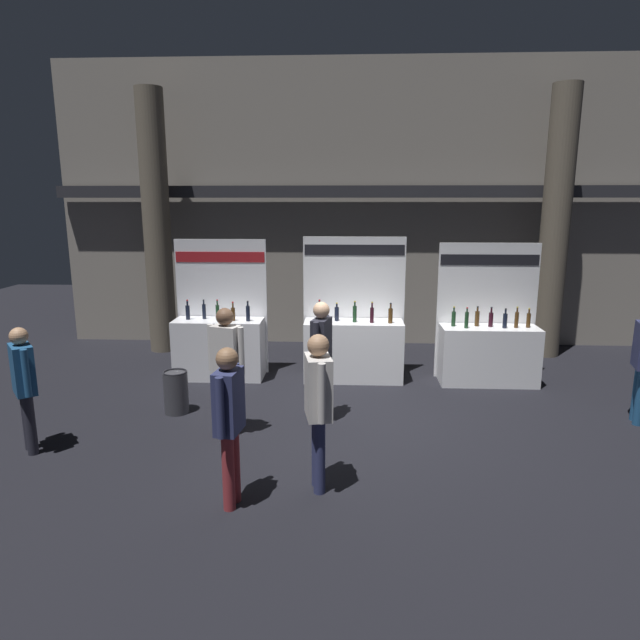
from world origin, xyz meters
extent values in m
plane|color=black|center=(0.00, 0.00, 0.00)|extent=(24.51, 24.51, 0.00)
cube|color=gray|center=(0.00, 4.45, 2.92)|extent=(12.25, 0.25, 5.85)
cube|color=#2D2D33|center=(0.00, 4.15, 3.21)|extent=(12.25, 0.20, 0.24)
cylinder|color=#665B4C|center=(-3.89, 3.57, 2.57)|extent=(0.54, 0.54, 5.14)
cylinder|color=#665B4C|center=(3.89, 3.57, 2.57)|extent=(0.54, 0.54, 5.14)
cube|color=white|center=(-2.31, 1.78, 0.52)|extent=(1.52, 0.60, 1.03)
cube|color=white|center=(-2.31, 2.12, 1.19)|extent=(1.60, 0.04, 2.39)
cube|color=maroon|center=(-2.31, 2.10, 2.08)|extent=(1.55, 0.01, 0.18)
cylinder|color=black|center=(-2.83, 1.80, 1.16)|extent=(0.07, 0.07, 0.24)
cylinder|color=black|center=(-2.83, 1.80, 1.32)|extent=(0.03, 0.03, 0.09)
cylinder|color=red|center=(-2.83, 1.80, 1.37)|extent=(0.03, 0.03, 0.02)
cylinder|color=black|center=(-2.56, 1.86, 1.16)|extent=(0.06, 0.06, 0.26)
cylinder|color=black|center=(-2.56, 1.86, 1.32)|extent=(0.03, 0.03, 0.06)
cylinder|color=black|center=(-2.56, 1.86, 1.36)|extent=(0.03, 0.03, 0.02)
cylinder|color=#19381E|center=(-2.32, 1.81, 1.16)|extent=(0.06, 0.06, 0.25)
cylinder|color=#19381E|center=(-2.32, 1.81, 1.33)|extent=(0.03, 0.03, 0.08)
cylinder|color=red|center=(-2.32, 1.81, 1.38)|extent=(0.03, 0.03, 0.02)
cylinder|color=#472D14|center=(-2.03, 1.73, 1.15)|extent=(0.07, 0.07, 0.22)
cylinder|color=#472D14|center=(-2.03, 1.73, 1.30)|extent=(0.03, 0.03, 0.09)
cylinder|color=red|center=(-2.03, 1.73, 1.35)|extent=(0.03, 0.03, 0.02)
cylinder|color=black|center=(-1.77, 1.72, 1.16)|extent=(0.07, 0.07, 0.26)
cylinder|color=black|center=(-1.77, 1.72, 1.33)|extent=(0.03, 0.03, 0.07)
cylinder|color=black|center=(-1.77, 1.72, 1.37)|extent=(0.03, 0.03, 0.02)
cube|color=white|center=(0.02, 1.78, 0.52)|extent=(1.67, 0.60, 1.03)
cube|color=white|center=(0.02, 2.12, 1.22)|extent=(1.76, 0.04, 2.44)
cube|color=black|center=(0.02, 2.10, 2.21)|extent=(1.71, 0.01, 0.18)
cylinder|color=black|center=(-0.56, 1.83, 1.17)|extent=(0.07, 0.07, 0.27)
cylinder|color=black|center=(-0.56, 1.83, 1.34)|extent=(0.03, 0.03, 0.08)
cylinder|color=red|center=(-0.56, 1.83, 1.39)|extent=(0.03, 0.03, 0.02)
cylinder|color=black|center=(-0.27, 1.83, 1.15)|extent=(0.07, 0.07, 0.24)
cylinder|color=black|center=(-0.27, 1.83, 1.30)|extent=(0.03, 0.03, 0.06)
cylinder|color=gold|center=(-0.27, 1.83, 1.34)|extent=(0.03, 0.03, 0.02)
cylinder|color=#19381E|center=(0.03, 1.75, 1.17)|extent=(0.07, 0.07, 0.27)
cylinder|color=#19381E|center=(0.03, 1.75, 1.34)|extent=(0.03, 0.03, 0.07)
cylinder|color=gold|center=(0.03, 1.75, 1.38)|extent=(0.03, 0.03, 0.02)
cylinder|color=black|center=(0.32, 1.71, 1.16)|extent=(0.07, 0.07, 0.25)
cylinder|color=black|center=(0.32, 1.71, 1.33)|extent=(0.03, 0.03, 0.08)
cylinder|color=gold|center=(0.32, 1.71, 1.38)|extent=(0.03, 0.03, 0.02)
cylinder|color=#472D14|center=(0.63, 1.69, 1.15)|extent=(0.08, 0.08, 0.25)
cylinder|color=#472D14|center=(0.63, 1.69, 1.32)|extent=(0.03, 0.03, 0.08)
cylinder|color=black|center=(0.63, 1.69, 1.37)|extent=(0.03, 0.03, 0.02)
cube|color=white|center=(2.29, 1.70, 0.49)|extent=(1.60, 0.60, 0.98)
cube|color=white|center=(2.29, 2.04, 1.17)|extent=(1.68, 0.04, 2.35)
cube|color=black|center=(2.29, 2.02, 2.06)|extent=(1.64, 0.01, 0.18)
cylinder|color=#19381E|center=(1.69, 1.74, 1.10)|extent=(0.07, 0.07, 0.25)
cylinder|color=#19381E|center=(1.69, 1.74, 1.26)|extent=(0.03, 0.03, 0.07)
cylinder|color=gold|center=(1.69, 1.74, 1.31)|extent=(0.03, 0.03, 0.02)
cylinder|color=#19381E|center=(1.87, 1.61, 1.11)|extent=(0.06, 0.06, 0.27)
cylinder|color=#19381E|center=(1.87, 1.61, 1.28)|extent=(0.03, 0.03, 0.06)
cylinder|color=red|center=(1.87, 1.61, 1.32)|extent=(0.03, 0.03, 0.02)
cylinder|color=#472D14|center=(2.08, 1.77, 1.10)|extent=(0.07, 0.07, 0.25)
cylinder|color=#472D14|center=(2.08, 1.77, 1.26)|extent=(0.03, 0.03, 0.07)
cylinder|color=black|center=(2.08, 1.77, 1.31)|extent=(0.03, 0.03, 0.02)
cylinder|color=black|center=(2.30, 1.73, 1.10)|extent=(0.07, 0.07, 0.24)
cylinder|color=black|center=(2.30, 1.73, 1.25)|extent=(0.03, 0.03, 0.08)
cylinder|color=black|center=(2.30, 1.73, 1.30)|extent=(0.03, 0.03, 0.02)
cylinder|color=black|center=(2.51, 1.65, 1.10)|extent=(0.07, 0.07, 0.24)
cylinder|color=black|center=(2.51, 1.65, 1.25)|extent=(0.03, 0.03, 0.07)
cylinder|color=black|center=(2.51, 1.65, 1.30)|extent=(0.03, 0.03, 0.02)
cylinder|color=#472D14|center=(2.70, 1.67, 1.11)|extent=(0.06, 0.06, 0.26)
cylinder|color=#472D14|center=(2.70, 1.67, 1.28)|extent=(0.03, 0.03, 0.08)
cylinder|color=gold|center=(2.70, 1.67, 1.32)|extent=(0.03, 0.03, 0.02)
cylinder|color=#472D14|center=(2.91, 1.70, 1.10)|extent=(0.07, 0.07, 0.24)
cylinder|color=#472D14|center=(2.91, 1.70, 1.25)|extent=(0.03, 0.03, 0.07)
cylinder|color=gold|center=(2.91, 1.70, 1.30)|extent=(0.03, 0.03, 0.02)
cylinder|color=#38383D|center=(-2.57, 0.14, 0.30)|extent=(0.35, 0.35, 0.61)
torus|color=black|center=(-2.57, 0.14, 0.62)|extent=(0.35, 0.35, 0.02)
cylinder|color=maroon|center=(-1.26, -2.38, 0.40)|extent=(0.12, 0.12, 0.80)
cylinder|color=maroon|center=(-1.24, -2.22, 0.40)|extent=(0.12, 0.12, 0.80)
cube|color=navy|center=(-1.25, -2.30, 1.12)|extent=(0.27, 0.39, 0.63)
sphere|color=#8C6647|center=(-1.25, -2.30, 1.55)|extent=(0.22, 0.22, 0.22)
cylinder|color=navy|center=(-1.28, -2.53, 1.13)|extent=(0.08, 0.08, 0.60)
cylinder|color=navy|center=(-1.22, -2.08, 1.13)|extent=(0.08, 0.08, 0.60)
cylinder|color=maroon|center=(-1.58, -0.59, 0.41)|extent=(0.12, 0.12, 0.82)
cylinder|color=maroon|center=(-1.72, -0.55, 0.41)|extent=(0.12, 0.12, 0.82)
cube|color=silver|center=(-1.65, -0.57, 1.15)|extent=(0.41, 0.32, 0.65)
sphere|color=brown|center=(-1.65, -0.57, 1.59)|extent=(0.23, 0.23, 0.23)
cylinder|color=silver|center=(-1.44, -0.64, 1.17)|extent=(0.08, 0.08, 0.62)
cylinder|color=silver|center=(-1.86, -0.50, 1.17)|extent=(0.08, 0.08, 0.62)
cylinder|color=navy|center=(3.93, 0.00, 0.40)|extent=(0.12, 0.12, 0.80)
cylinder|color=navy|center=(3.98, 0.17, 0.40)|extent=(0.12, 0.12, 0.80)
cylinder|color=navy|center=(-0.41, -1.86, 0.41)|extent=(0.12, 0.12, 0.83)
cylinder|color=navy|center=(-0.38, -2.02, 0.41)|extent=(0.12, 0.12, 0.83)
cube|color=silver|center=(-0.39, -1.94, 1.15)|extent=(0.32, 0.44, 0.65)
sphere|color=tan|center=(-0.39, -1.94, 1.60)|extent=(0.23, 0.23, 0.23)
cylinder|color=silver|center=(-0.44, -1.70, 1.17)|extent=(0.08, 0.08, 0.62)
cylinder|color=silver|center=(-0.34, -2.18, 1.17)|extent=(0.08, 0.08, 0.62)
cylinder|color=#23232D|center=(-4.04, -1.13, 0.38)|extent=(0.12, 0.12, 0.76)
cylinder|color=#23232D|center=(-3.92, -1.28, 0.38)|extent=(0.12, 0.12, 0.76)
cube|color=navy|center=(-3.98, -1.21, 1.06)|extent=(0.43, 0.45, 0.60)
sphere|color=tan|center=(-3.98, -1.21, 1.47)|extent=(0.21, 0.21, 0.21)
cylinder|color=navy|center=(-4.14, -1.01, 1.07)|extent=(0.08, 0.08, 0.57)
cylinder|color=navy|center=(-3.82, -1.40, 1.07)|extent=(0.08, 0.08, 0.57)
cylinder|color=navy|center=(-0.43, 0.02, 0.41)|extent=(0.12, 0.12, 0.82)
cylinder|color=navy|center=(-0.46, -0.13, 0.41)|extent=(0.12, 0.12, 0.82)
cube|color=#23232D|center=(-0.45, -0.06, 1.15)|extent=(0.29, 0.42, 0.65)
sphere|color=tan|center=(-0.45, -0.06, 1.59)|extent=(0.23, 0.23, 0.23)
cylinder|color=#23232D|center=(-0.39, 0.17, 1.16)|extent=(0.08, 0.08, 0.62)
cylinder|color=#23232D|center=(-0.51, -0.29, 1.16)|extent=(0.08, 0.08, 0.62)
camera|label=1|loc=(-0.11, -7.33, 3.04)|focal=30.85mm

